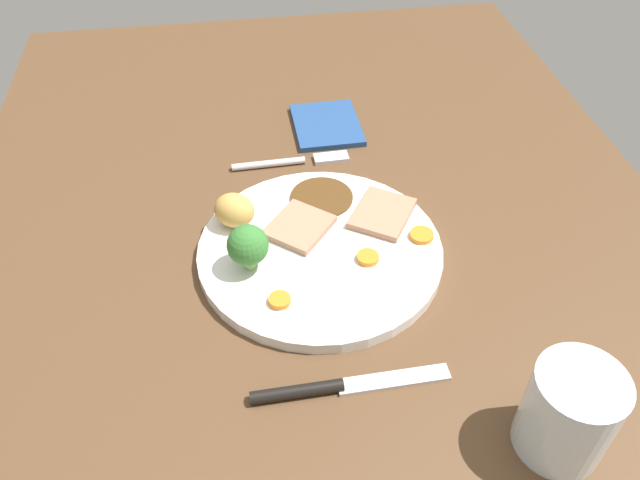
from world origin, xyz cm
name	(u,v)px	position (x,y,z in cm)	size (l,w,h in cm)	color
dining_table	(323,255)	(0.00, 0.00, 1.80)	(120.00, 84.00, 3.60)	brown
dinner_plate	(320,251)	(1.80, -0.66, 4.30)	(26.89, 26.89, 1.40)	white
gravy_pool	(322,197)	(-6.33, 0.80, 5.15)	(7.47, 7.47, 0.30)	#563819
meat_slice_main	(299,227)	(-1.34, -2.53, 5.40)	(6.76, 5.97, 0.80)	tan
meat_slice_under	(382,213)	(-2.11, 7.21, 5.40)	(7.38, 5.98, 0.80)	tan
roast_potato_left	(234,210)	(-3.49, -9.55, 6.93)	(4.67, 3.97, 3.87)	tan
carrot_coin_front	(368,258)	(4.56, 4.09, 5.30)	(2.38, 2.38, 0.59)	orange
carrot_coin_back	(422,235)	(2.03, 10.74, 5.28)	(2.66, 2.66, 0.55)	orange
carrot_coin_side	(280,300)	(9.10, -5.89, 5.31)	(2.25, 2.25, 0.62)	orange
broccoli_floret	(248,246)	(3.62, -8.46, 8.05)	(4.37, 4.37, 5.31)	#8CB766
fork	(295,161)	(-15.51, -1.31, 3.99)	(2.11, 15.28, 0.90)	silver
knife	(333,387)	(19.11, -2.14, 4.05)	(1.86, 18.52, 1.20)	black
water_glass	(569,413)	(27.02, 15.69, 8.07)	(7.40, 7.40, 8.94)	silver
folded_napkin	(327,125)	(-23.21, 4.19, 4.00)	(11.00, 9.00, 0.80)	navy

